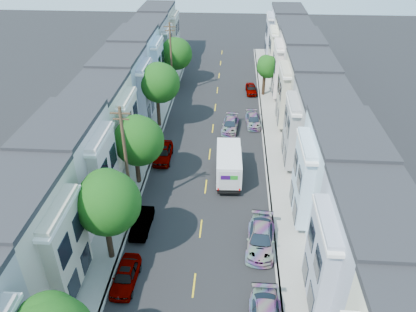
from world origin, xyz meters
TOP-DOWN VIEW (x-y plane):
  - ground at (0.00, 0.00)m, footprint 160.00×160.00m
  - road_slab at (0.00, 15.00)m, footprint 12.00×70.00m
  - curb_left at (-6.05, 15.00)m, footprint 0.30×70.00m
  - curb_right at (6.05, 15.00)m, footprint 0.30×70.00m
  - sidewalk_left at (-7.35, 15.00)m, footprint 2.60×70.00m
  - sidewalk_right at (7.35, 15.00)m, footprint 2.60×70.00m
  - centerline at (0.00, 15.00)m, footprint 0.12×70.00m
  - townhouse_row_left at (-11.15, 15.00)m, footprint 5.00×70.00m
  - townhouse_row_right at (11.15, 15.00)m, footprint 5.00×70.00m
  - tree_b at (-6.30, -3.69)m, footprint 4.70×4.70m
  - tree_c at (-6.30, 6.27)m, footprint 4.70×4.70m
  - tree_d at (-6.30, 18.24)m, footprint 4.70×4.70m
  - tree_e at (-6.30, 32.30)m, footprint 4.70×4.70m
  - tree_far_r at (6.89, 28.66)m, footprint 3.10×3.10m
  - utility_pole_near at (-6.30, 2.00)m, footprint 1.60×0.26m
  - utility_pole_far at (-6.30, 28.00)m, footprint 1.60×0.26m
  - fedex_truck at (2.14, 7.70)m, footprint 2.39×6.21m
  - lead_sedan at (2.11, 17.88)m, footprint 2.21×4.49m
  - parked_left_b at (-4.90, -6.06)m, footprint 1.73×4.26m
  - parked_left_c at (-4.90, -0.34)m, footprint 1.45×3.90m
  - parked_left_d at (-4.90, 10.69)m, footprint 1.88×4.77m
  - parked_right_b at (4.90, -1.69)m, footprint 2.62×5.31m
  - parked_right_c at (4.90, 19.32)m, footprint 2.04×4.18m
  - parked_right_d at (4.90, 29.29)m, footprint 1.73×3.96m

SIDE VIEW (x-z plane):
  - ground at x=0.00m, z-range 0.00..0.00m
  - centerline at x=0.00m, z-range -0.01..0.01m
  - townhouse_row_left at x=-11.15m, z-range -4.25..4.25m
  - townhouse_row_right at x=11.15m, z-range -4.25..4.25m
  - road_slab at x=0.00m, z-range 0.00..0.02m
  - curb_left at x=-6.05m, z-range 0.00..0.15m
  - curb_right at x=6.05m, z-range 0.00..0.15m
  - sidewalk_left at x=-7.35m, z-range 0.00..0.15m
  - sidewalk_right at x=7.35m, z-range 0.00..0.15m
  - parked_right_c at x=4.90m, z-range 0.00..1.21m
  - parked_right_d at x=4.90m, z-range 0.00..1.26m
  - parked_left_c at x=-4.90m, z-range 0.00..1.29m
  - lead_sedan at x=2.11m, z-range 0.00..1.30m
  - parked_left_b at x=-4.90m, z-range 0.00..1.37m
  - parked_right_b at x=4.90m, z-range 0.00..1.54m
  - parked_left_d at x=-4.90m, z-range 0.00..1.54m
  - fedex_truck at x=2.14m, z-range 0.17..3.15m
  - tree_far_r at x=6.89m, z-range 1.27..7.03m
  - tree_e at x=-6.30m, z-range 1.11..8.06m
  - tree_c at x=-6.30m, z-range 1.16..8.22m
  - utility_pole_near at x=-6.30m, z-range 0.15..10.15m
  - utility_pole_far at x=-6.30m, z-range 0.15..10.15m
  - tree_b at x=-6.30m, z-range 1.48..9.19m
  - tree_d at x=-6.30m, z-range 1.62..9.62m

